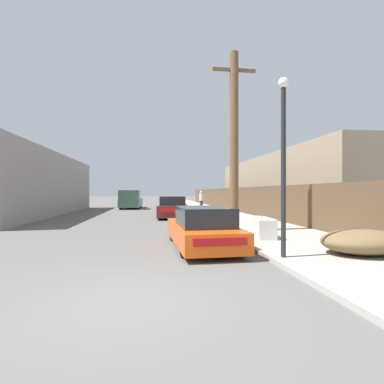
{
  "coord_description": "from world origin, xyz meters",
  "views": [
    {
      "loc": [
        0.32,
        -4.69,
        1.72
      ],
      "look_at": [
        1.95,
        7.28,
        1.71
      ],
      "focal_mm": 28.0,
      "sensor_mm": 36.0,
      "label": 1
    }
  ],
  "objects": [
    {
      "name": "pedestrian",
      "position": [
        4.69,
        21.45,
        0.99
      ],
      "size": [
        0.34,
        0.34,
        1.7
      ],
      "color": "#282D42",
      "rests_on": "sidewalk_curb"
    },
    {
      "name": "building_left_block",
      "position": [
        -9.77,
        18.9,
        2.26
      ],
      "size": [
        7.0,
        19.23,
        4.52
      ],
      "primitive_type": "cube",
      "color": "gray",
      "rests_on": "ground"
    },
    {
      "name": "discarded_fridge",
      "position": [
        4.2,
        5.53,
        0.46
      ],
      "size": [
        0.75,
        1.76,
        0.7
      ],
      "rotation": [
        0.0,
        0.0,
        -0.08
      ],
      "color": "silver",
      "rests_on": "sidewalk_curb"
    },
    {
      "name": "car_parked_mid",
      "position": [
        1.72,
        15.13,
        0.67
      ],
      "size": [
        2.23,
        4.58,
        1.42
      ],
      "rotation": [
        0.0,
        0.0,
        -0.08
      ],
      "color": "#5B1E19",
      "rests_on": "ground"
    },
    {
      "name": "sidewalk_curb",
      "position": [
        5.3,
        23.5,
        0.06
      ],
      "size": [
        4.2,
        63.0,
        0.12
      ],
      "primitive_type": "cube",
      "color": "#9E998E",
      "rests_on": "ground"
    },
    {
      "name": "street_lamp",
      "position": [
        3.53,
        2.27,
        2.69
      ],
      "size": [
        0.26,
        0.26,
        4.4
      ],
      "color": "#232326",
      "rests_on": "sidewalk_curb"
    },
    {
      "name": "building_right_house",
      "position": [
        12.48,
        20.28,
        2.37
      ],
      "size": [
        6.0,
        23.21,
        4.75
      ],
      "primitive_type": "cube",
      "color": "gray",
      "rests_on": "ground"
    },
    {
      "name": "parked_sports_car_red",
      "position": [
        1.87,
        4.41,
        0.58
      ],
      "size": [
        1.87,
        4.58,
        1.26
      ],
      "rotation": [
        0.0,
        0.0,
        0.03
      ],
      "color": "#E05114",
      "rests_on": "ground"
    },
    {
      "name": "brush_pile",
      "position": [
        5.7,
        2.34,
        0.44
      ],
      "size": [
        2.13,
        1.65,
        0.63
      ],
      "color": "brown",
      "rests_on": "sidewalk_curb"
    },
    {
      "name": "ground_plane",
      "position": [
        0.0,
        0.0,
        0.0
      ],
      "size": [
        220.0,
        220.0,
        0.0
      ],
      "primitive_type": "plane",
      "color": "#595654"
    },
    {
      "name": "wooden_fence",
      "position": [
        7.25,
        20.72,
        1.09
      ],
      "size": [
        0.08,
        42.83,
        1.94
      ],
      "primitive_type": "cube",
      "color": "brown",
      "rests_on": "sidewalk_curb"
    },
    {
      "name": "utility_pole",
      "position": [
        3.67,
        7.17,
        3.85
      ],
      "size": [
        1.8,
        0.36,
        7.31
      ],
      "color": "brown",
      "rests_on": "sidewalk_curb"
    },
    {
      "name": "pickup_truck",
      "position": [
        -1.79,
        26.28,
        0.93
      ],
      "size": [
        2.18,
        5.53,
        1.87
      ],
      "rotation": [
        0.0,
        0.0,
        3.1
      ],
      "color": "#385647",
      "rests_on": "ground"
    }
  ]
}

